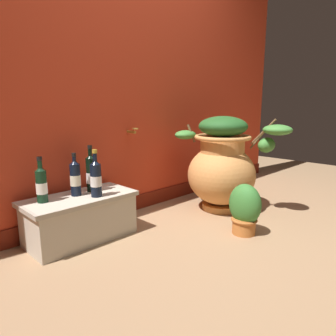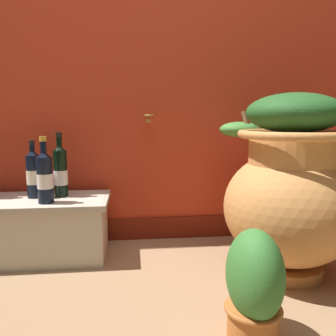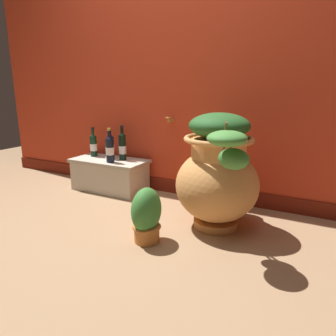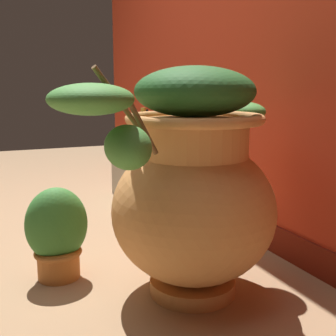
# 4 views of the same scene
# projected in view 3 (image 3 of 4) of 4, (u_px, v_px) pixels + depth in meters

# --- Properties ---
(ground_plane) EXTENTS (7.00, 7.00, 0.00)m
(ground_plane) POSITION_uv_depth(u_px,v_px,m) (104.00, 241.00, 2.09)
(ground_plane) COLOR #9E7A56
(back_wall) EXTENTS (4.40, 0.33, 2.60)m
(back_wall) POSITION_uv_depth(u_px,v_px,m) (182.00, 53.00, 2.80)
(back_wall) COLOR red
(back_wall) RESTS_ON ground_plane
(terracotta_urn) EXTENTS (0.60, 0.91, 0.83)m
(terracotta_urn) POSITION_uv_depth(u_px,v_px,m) (218.00, 173.00, 2.21)
(terracotta_urn) COLOR #D68E4C
(terracotta_urn) RESTS_ON ground_plane
(stone_ledge) EXTENTS (0.75, 0.37, 0.31)m
(stone_ledge) POSITION_uv_depth(u_px,v_px,m) (110.00, 173.00, 3.09)
(stone_ledge) COLOR beige
(stone_ledge) RESTS_ON ground_plane
(wine_bottle_left) EXTENTS (0.07, 0.07, 0.30)m
(wine_bottle_left) POSITION_uv_depth(u_px,v_px,m) (110.00, 146.00, 3.05)
(wine_bottle_left) COLOR black
(wine_bottle_left) RESTS_ON stone_ledge
(wine_bottle_middle) EXTENTS (0.07, 0.07, 0.30)m
(wine_bottle_middle) POSITION_uv_depth(u_px,v_px,m) (93.00, 144.00, 3.17)
(wine_bottle_middle) COLOR black
(wine_bottle_middle) RESTS_ON stone_ledge
(wine_bottle_right) EXTENTS (0.08, 0.08, 0.32)m
(wine_bottle_right) POSITION_uv_depth(u_px,v_px,m) (110.00, 148.00, 2.91)
(wine_bottle_right) COLOR black
(wine_bottle_right) RESTS_ON stone_ledge
(wine_bottle_back) EXTENTS (0.07, 0.07, 0.34)m
(wine_bottle_back) POSITION_uv_depth(u_px,v_px,m) (122.00, 146.00, 3.00)
(wine_bottle_back) COLOR black
(wine_bottle_back) RESTS_ON stone_ledge
(potted_shrub) EXTENTS (0.19, 0.25, 0.37)m
(potted_shrub) POSITION_uv_depth(u_px,v_px,m) (146.00, 215.00, 2.04)
(potted_shrub) COLOR #C17033
(potted_shrub) RESTS_ON ground_plane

